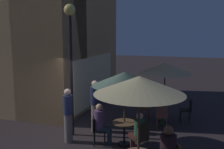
{
  "coord_description": "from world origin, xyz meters",
  "views": [
    {
      "loc": [
        -6.82,
        -3.33,
        3.39
      ],
      "look_at": [
        2.52,
        -0.36,
        1.78
      ],
      "focal_mm": 41.77,
      "sensor_mm": 36.0,
      "label": 1
    }
  ],
  "objects_px": {
    "patio_umbrella_0": "(165,69)",
    "cafe_chair_1": "(162,114)",
    "street_lamp_near_corner": "(70,41)",
    "cafe_table_0": "(164,109)",
    "cafe_chair_4": "(97,128)",
    "patio_umbrella_2": "(125,79)",
    "cafe_chair_5": "(141,136)",
    "patron_standing_4": "(95,106)",
    "cafe_chair_0": "(142,106)",
    "patron_seated_3": "(138,130)",
    "cafe_chair_2": "(188,108)",
    "patron_standing_5": "(68,115)",
    "patron_seated_2": "(101,122)",
    "patron_seated_0": "(162,109)",
    "patio_umbrella_1": "(139,86)",
    "cafe_table_2": "(124,128)"
  },
  "relations": [
    {
      "from": "street_lamp_near_corner",
      "to": "patio_umbrella_0",
      "type": "relative_size",
      "value": 1.88
    },
    {
      "from": "patron_standing_5",
      "to": "cafe_chair_4",
      "type": "bearing_deg",
      "value": -120.48
    },
    {
      "from": "patron_seated_2",
      "to": "patron_seated_3",
      "type": "height_order",
      "value": "patron_seated_2"
    },
    {
      "from": "cafe_table_2",
      "to": "cafe_chair_4",
      "type": "bearing_deg",
      "value": 106.8
    },
    {
      "from": "patio_umbrella_0",
      "to": "cafe_chair_0",
      "type": "bearing_deg",
      "value": 95.67
    },
    {
      "from": "cafe_chair_0",
      "to": "patron_seated_3",
      "type": "xyz_separation_m",
      "value": [
        -2.85,
        -0.44,
        0.11
      ]
    },
    {
      "from": "cafe_chair_2",
      "to": "cafe_chair_5",
      "type": "distance_m",
      "value": 3.36
    },
    {
      "from": "cafe_chair_5",
      "to": "patron_standing_4",
      "type": "distance_m",
      "value": 2.28
    },
    {
      "from": "patio_umbrella_2",
      "to": "patron_standing_5",
      "type": "relative_size",
      "value": 1.32
    },
    {
      "from": "cafe_chair_1",
      "to": "patron_seated_2",
      "type": "height_order",
      "value": "patron_seated_2"
    },
    {
      "from": "patron_seated_3",
      "to": "cafe_chair_4",
      "type": "bearing_deg",
      "value": 31.8
    },
    {
      "from": "cafe_table_0",
      "to": "cafe_chair_5",
      "type": "distance_m",
      "value": 3.04
    },
    {
      "from": "patio_umbrella_0",
      "to": "patio_umbrella_2",
      "type": "bearing_deg",
      "value": 160.51
    },
    {
      "from": "cafe_chair_5",
      "to": "patron_standing_5",
      "type": "bearing_deg",
      "value": 34.9
    },
    {
      "from": "patio_umbrella_2",
      "to": "cafe_chair_0",
      "type": "height_order",
      "value": "patio_umbrella_2"
    },
    {
      "from": "cafe_chair_2",
      "to": "patron_seated_3",
      "type": "xyz_separation_m",
      "value": [
        -3.06,
        1.25,
        0.13
      ]
    },
    {
      "from": "cafe_table_2",
      "to": "patron_seated_2",
      "type": "relative_size",
      "value": 0.57
    },
    {
      "from": "cafe_table_0",
      "to": "patron_seated_0",
      "type": "height_order",
      "value": "patron_seated_0"
    },
    {
      "from": "cafe_chair_0",
      "to": "patron_seated_0",
      "type": "relative_size",
      "value": 0.76
    },
    {
      "from": "cafe_table_0",
      "to": "cafe_chair_5",
      "type": "bearing_deg",
      "value": 175.06
    },
    {
      "from": "cafe_chair_2",
      "to": "cafe_chair_4",
      "type": "distance_m",
      "value": 3.84
    },
    {
      "from": "cafe_chair_2",
      "to": "patron_seated_0",
      "type": "distance_m",
      "value": 1.19
    },
    {
      "from": "patron_seated_0",
      "to": "patio_umbrella_1",
      "type": "bearing_deg",
      "value": 177.01
    },
    {
      "from": "patio_umbrella_0",
      "to": "cafe_chair_5",
      "type": "relative_size",
      "value": 2.35
    },
    {
      "from": "cafe_table_0",
      "to": "cafe_chair_0",
      "type": "bearing_deg",
      "value": 95.67
    },
    {
      "from": "cafe_chair_0",
      "to": "patron_seated_2",
      "type": "relative_size",
      "value": 0.73
    },
    {
      "from": "patron_seated_3",
      "to": "patron_standing_4",
      "type": "relative_size",
      "value": 0.68
    },
    {
      "from": "cafe_chair_5",
      "to": "cafe_table_0",
      "type": "bearing_deg",
      "value": -55.11
    },
    {
      "from": "cafe_chair_0",
      "to": "patron_standing_4",
      "type": "bearing_deg",
      "value": -133.45
    },
    {
      "from": "cafe_chair_5",
      "to": "patron_standing_4",
      "type": "relative_size",
      "value": 0.54
    },
    {
      "from": "cafe_chair_1",
      "to": "patron_standing_5",
      "type": "height_order",
      "value": "patron_standing_5"
    },
    {
      "from": "cafe_table_0",
      "to": "cafe_chair_4",
      "type": "bearing_deg",
      "value": 148.55
    },
    {
      "from": "patio_umbrella_1",
      "to": "cafe_chair_1",
      "type": "xyz_separation_m",
      "value": [
        3.67,
        -0.07,
        -1.75
      ]
    },
    {
      "from": "patron_standing_4",
      "to": "cafe_table_0",
      "type": "bearing_deg",
      "value": -119.8
    },
    {
      "from": "cafe_table_2",
      "to": "patio_umbrella_2",
      "type": "distance_m",
      "value": 1.5
    },
    {
      "from": "cafe_chair_4",
      "to": "patron_standing_4",
      "type": "bearing_deg",
      "value": 97.11
    },
    {
      "from": "patron_seated_2",
      "to": "patron_standing_5",
      "type": "distance_m",
      "value": 1.05
    },
    {
      "from": "patio_umbrella_0",
      "to": "patio_umbrella_1",
      "type": "distance_m",
      "value": 4.52
    },
    {
      "from": "cafe_table_0",
      "to": "patron_seated_0",
      "type": "bearing_deg",
      "value": -178.0
    },
    {
      "from": "patio_umbrella_0",
      "to": "patron_seated_3",
      "type": "xyz_separation_m",
      "value": [
        -2.93,
        0.38,
        -1.37
      ]
    },
    {
      "from": "patio_umbrella_2",
      "to": "patio_umbrella_0",
      "type": "bearing_deg",
      "value": -19.49
    },
    {
      "from": "street_lamp_near_corner",
      "to": "patron_seated_3",
      "type": "bearing_deg",
      "value": -105.64
    },
    {
      "from": "street_lamp_near_corner",
      "to": "patio_umbrella_0",
      "type": "height_order",
      "value": "street_lamp_near_corner"
    },
    {
      "from": "patio_umbrella_0",
      "to": "cafe_chair_1",
      "type": "relative_size",
      "value": 2.5
    },
    {
      "from": "patio_umbrella_2",
      "to": "cafe_chair_4",
      "type": "xyz_separation_m",
      "value": [
        -0.24,
        0.79,
        -1.49
      ]
    },
    {
      "from": "cafe_chair_0",
      "to": "cafe_chair_4",
      "type": "relative_size",
      "value": 1.08
    },
    {
      "from": "patron_standing_4",
      "to": "cafe_table_2",
      "type": "bearing_deg",
      "value": 169.16
    },
    {
      "from": "patio_umbrella_2",
      "to": "cafe_chair_4",
      "type": "height_order",
      "value": "patio_umbrella_2"
    },
    {
      "from": "patio_umbrella_1",
      "to": "patron_standing_5",
      "type": "relative_size",
      "value": 1.47
    },
    {
      "from": "cafe_chair_0",
      "to": "patron_seated_0",
      "type": "distance_m",
      "value": 1.06
    }
  ]
}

